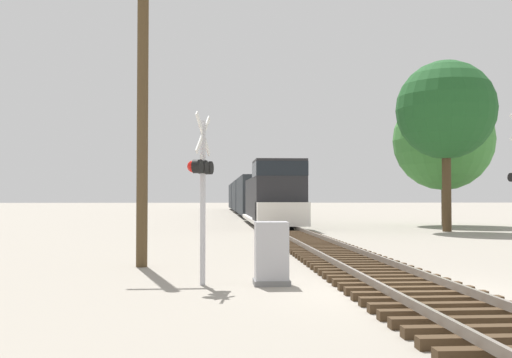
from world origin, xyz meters
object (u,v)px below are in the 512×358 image
at_px(relay_cabinet, 271,254).
at_px(tree_far_right, 446,110).
at_px(utility_pole, 143,110).
at_px(freight_train, 249,197).
at_px(crossing_signal_near, 202,177).
at_px(tree_mid_background, 443,141).

height_order(relay_cabinet, tree_far_right, tree_far_right).
bearing_deg(utility_pole, relay_cabinet, -48.10).
distance_m(utility_pole, tree_far_right, 22.19).
bearing_deg(freight_train, crossing_signal_near, -94.50).
relative_size(tree_far_right, tree_mid_background, 1.05).
xyz_separation_m(freight_train, tree_far_right, (9.25, -33.14, 4.87)).
height_order(crossing_signal_near, tree_far_right, tree_far_right).
distance_m(freight_train, tree_mid_background, 29.09).
bearing_deg(tree_far_right, crossing_signal_near, -124.34).
height_order(crossing_signal_near, tree_mid_background, tree_mid_background).
height_order(relay_cabinet, utility_pole, utility_pole).
bearing_deg(tree_mid_background, tree_far_right, -110.29).
xyz_separation_m(utility_pole, tree_mid_background, (17.64, 22.86, 1.43)).
bearing_deg(utility_pole, tree_far_right, 46.72).
height_order(freight_train, tree_far_right, tree_far_right).
bearing_deg(tree_far_right, relay_cabinet, -121.03).
distance_m(freight_train, crossing_signal_near, 52.92).
height_order(relay_cabinet, tree_mid_background, tree_mid_background).
xyz_separation_m(crossing_signal_near, relay_cabinet, (1.55, -0.09, -1.71)).
relative_size(relay_cabinet, tree_mid_background, 0.15).
bearing_deg(crossing_signal_near, utility_pole, -135.74).
relative_size(utility_pole, tree_mid_background, 0.93).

